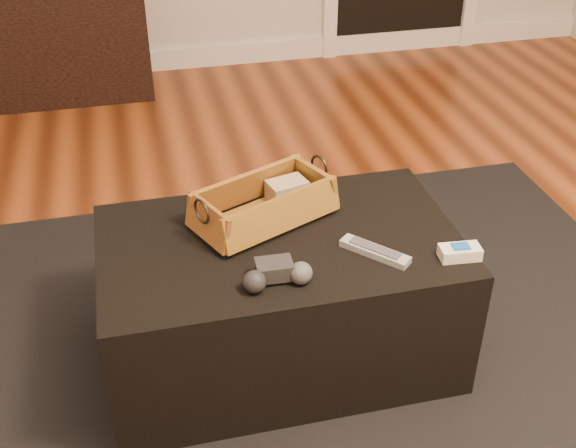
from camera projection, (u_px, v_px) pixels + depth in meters
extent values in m
cube|color=brown|center=(308.00, 411.00, 2.05)|extent=(5.00, 5.50, 0.01)
cube|color=white|center=(189.00, 58.00, 4.24)|extent=(5.00, 0.04, 0.12)
cube|color=black|center=(284.00, 364.00, 2.19)|extent=(2.60, 2.00, 0.01)
cube|color=black|center=(280.00, 298.00, 2.11)|extent=(1.00, 0.60, 0.42)
cube|color=black|center=(261.00, 217.00, 2.05)|extent=(0.21, 0.15, 0.02)
cube|color=tan|center=(287.00, 190.00, 2.13)|extent=(0.13, 0.10, 0.06)
cube|color=#9C6C23|center=(264.00, 218.00, 2.08)|extent=(0.40, 0.30, 0.01)
cube|color=#975822|center=(246.00, 188.00, 2.11)|extent=(0.37, 0.19, 0.10)
cube|color=olive|center=(283.00, 214.00, 1.99)|extent=(0.37, 0.19, 0.10)
cube|color=olive|center=(315.00, 180.00, 2.14)|extent=(0.11, 0.19, 0.10)
cube|color=#975822|center=(208.00, 222.00, 1.95)|extent=(0.11, 0.19, 0.10)
torus|color=black|center=(319.00, 167.00, 2.13)|extent=(0.04, 0.07, 0.07)
torus|color=#2D231E|center=(202.00, 211.00, 1.92)|extent=(0.04, 0.07, 0.07)
cube|color=#232325|center=(274.00, 269.00, 1.83)|extent=(0.10, 0.07, 0.04)
sphere|color=black|center=(255.00, 282.00, 1.79)|extent=(0.06, 0.06, 0.06)
sphere|color=#424245|center=(301.00, 273.00, 1.82)|extent=(0.06, 0.06, 0.06)
cube|color=#ADAFB5|center=(375.00, 252.00, 1.93)|extent=(0.17, 0.18, 0.02)
cube|color=#404043|center=(375.00, 248.00, 1.93)|extent=(0.12, 0.13, 0.00)
cube|color=white|center=(460.00, 252.00, 1.92)|extent=(0.11, 0.06, 0.03)
cube|color=blue|center=(461.00, 246.00, 1.91)|extent=(0.05, 0.04, 0.01)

